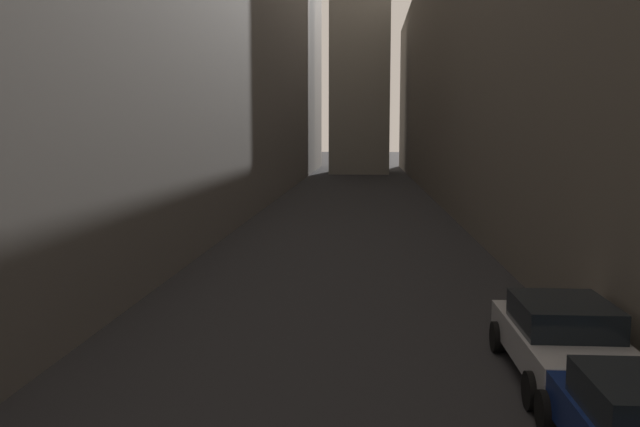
% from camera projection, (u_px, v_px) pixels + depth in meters
% --- Properties ---
extents(ground_plane, '(264.00, 264.00, 0.00)m').
position_uv_depth(ground_plane, '(353.00, 211.00, 39.97)').
color(ground_plane, '#232326').
extents(building_block_left, '(14.42, 108.00, 23.29)m').
position_uv_depth(building_block_left, '(149.00, 19.00, 41.42)').
color(building_block_left, slate).
rests_on(building_block_left, ground).
extents(building_block_right, '(12.93, 108.00, 18.63)m').
position_uv_depth(building_block_right, '(555.00, 54.00, 40.06)').
color(building_block_right, '#60594F').
rests_on(building_block_right, ground).
extents(parked_car_right_far, '(2.03, 4.39, 1.49)m').
position_uv_depth(parked_car_right_far, '(563.00, 339.00, 12.55)').
color(parked_car_right_far, '#B7B7BC').
rests_on(parked_car_right_far, ground).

